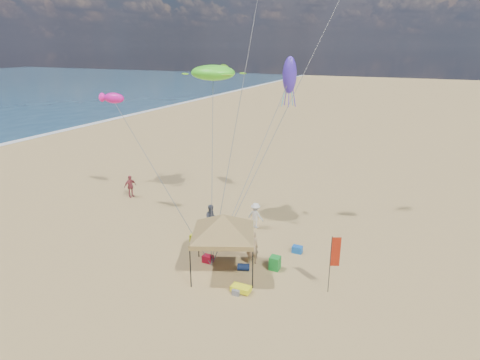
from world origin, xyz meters
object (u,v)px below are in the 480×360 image
(cooler_blue, at_px, (297,249))
(person_near_c, at_px, (256,216))
(cooler_red, at_px, (208,259))
(canopy_tent, at_px, (223,217))
(person_near_a, at_px, (252,248))
(chair_yellow, at_px, (195,240))
(feather_flag, at_px, (334,255))
(person_far_a, at_px, (130,186))
(beach_cart, at_px, (241,289))
(chair_green, at_px, (275,263))
(person_near_b, at_px, (212,219))

(cooler_blue, relative_size, person_near_c, 0.33)
(cooler_red, relative_size, cooler_blue, 1.00)
(canopy_tent, height_order, cooler_blue, canopy_tent)
(cooler_red, height_order, person_near_a, person_near_a)
(canopy_tent, relative_size, chair_yellow, 7.69)
(feather_flag, height_order, chair_yellow, feather_flag)
(feather_flag, distance_m, person_far_a, 17.55)
(beach_cart, height_order, person_far_a, person_far_a)
(canopy_tent, height_order, cooler_red, canopy_tent)
(person_near_a, relative_size, person_far_a, 1.11)
(cooler_blue, height_order, beach_cart, cooler_blue)
(cooler_red, bearing_deg, chair_green, 12.74)
(cooler_blue, bearing_deg, person_far_a, 167.03)
(canopy_tent, bearing_deg, feather_flag, 4.53)
(canopy_tent, bearing_deg, beach_cart, -40.68)
(chair_green, distance_m, beach_cart, 2.67)
(cooler_blue, bearing_deg, chair_green, -104.05)
(chair_green, xyz_separation_m, chair_yellow, (-4.96, 0.56, 0.00))
(canopy_tent, height_order, person_near_b, canopy_tent)
(cooler_blue, height_order, person_near_b, person_near_b)
(feather_flag, bearing_deg, chair_yellow, 170.26)
(person_near_a, bearing_deg, person_near_b, -72.40)
(cooler_blue, distance_m, beach_cart, 4.88)
(feather_flag, distance_m, person_near_b, 8.54)
(chair_yellow, height_order, person_near_c, person_near_c)
(chair_yellow, bearing_deg, person_near_c, 58.62)
(person_near_b, distance_m, person_near_c, 2.79)
(person_near_c, bearing_deg, beach_cart, 115.50)
(canopy_tent, bearing_deg, chair_green, 28.51)
(canopy_tent, bearing_deg, person_near_a, 51.64)
(feather_flag, bearing_deg, chair_green, 165.05)
(feather_flag, distance_m, person_near_a, 4.51)
(feather_flag, relative_size, beach_cart, 3.16)
(chair_green, height_order, person_near_a, person_near_a)
(feather_flag, relative_size, person_far_a, 1.69)
(chair_yellow, bearing_deg, person_far_a, 150.27)
(feather_flag, bearing_deg, person_near_c, 139.38)
(person_near_b, xyz_separation_m, person_far_a, (-8.50, 3.03, -0.09))
(chair_yellow, xyz_separation_m, person_near_b, (0.12, 1.76, 0.58))
(chair_yellow, bearing_deg, cooler_red, -41.31)
(cooler_blue, bearing_deg, beach_cart, -105.11)
(chair_green, relative_size, person_far_a, 0.42)
(cooler_blue, bearing_deg, canopy_tent, -129.74)
(canopy_tent, height_order, person_far_a, canopy_tent)
(person_far_a, bearing_deg, chair_green, -89.56)
(feather_flag, xyz_separation_m, person_near_b, (-7.89, 3.13, -0.98))
(cooler_red, height_order, cooler_blue, same)
(beach_cart, bearing_deg, person_near_b, 130.05)
(canopy_tent, height_order, beach_cart, canopy_tent)
(person_near_a, xyz_separation_m, person_near_b, (-3.57, 2.28, -0.00))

